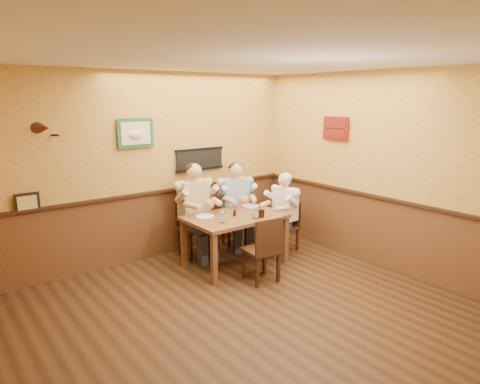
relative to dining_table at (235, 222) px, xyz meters
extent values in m
plane|color=black|center=(-0.82, -1.45, -0.66)|extent=(5.00, 5.00, 0.00)
cube|color=silver|center=(-0.82, -1.45, 2.14)|extent=(5.00, 5.00, 0.02)
cube|color=gold|center=(-0.82, 1.05, 0.74)|extent=(5.00, 0.02, 2.80)
cube|color=gold|center=(1.68, -1.45, 0.74)|extent=(0.02, 5.00, 2.80)
cube|color=brown|center=(-0.82, 1.03, -0.16)|extent=(5.00, 0.02, 1.00)
cube|color=brown|center=(1.66, -1.45, -0.16)|extent=(0.02, 5.00, 1.00)
cube|color=black|center=(0.05, 1.01, 0.79)|extent=(0.88, 0.03, 0.34)
cube|color=#1E5A2C|center=(-1.02, 1.01, 1.26)|extent=(0.54, 0.03, 0.42)
cube|color=black|center=(-2.52, 1.01, 0.46)|extent=(0.30, 0.03, 0.26)
cube|color=maroon|center=(1.64, -0.40, 1.29)|extent=(0.03, 0.48, 0.36)
cube|color=brown|center=(0.00, 0.00, 0.07)|extent=(1.40, 0.90, 0.05)
cube|color=brown|center=(-0.64, -0.39, -0.31)|extent=(0.07, 0.07, 0.70)
cube|color=brown|center=(0.64, -0.39, -0.31)|extent=(0.07, 0.07, 0.70)
cube|color=brown|center=(-0.64, 0.39, -0.31)|extent=(0.07, 0.07, 0.70)
cube|color=brown|center=(0.64, 0.39, -0.31)|extent=(0.07, 0.07, 0.70)
cylinder|color=white|center=(-0.35, -0.18, 0.15)|extent=(0.09, 0.09, 0.11)
cylinder|color=white|center=(0.14, -0.30, 0.16)|extent=(0.09, 0.09, 0.13)
cylinder|color=black|center=(0.24, -0.30, 0.15)|extent=(0.10, 0.10, 0.12)
cylinder|color=#BC3814|center=(0.01, 0.00, 0.18)|extent=(0.05, 0.05, 0.18)
cylinder|color=silver|center=(-0.23, 0.01, 0.14)|extent=(0.04, 0.04, 0.10)
cylinder|color=black|center=(-0.03, -0.02, 0.13)|extent=(0.03, 0.03, 0.08)
cylinder|color=white|center=(-0.40, 0.20, 0.10)|extent=(0.32, 0.32, 0.02)
cylinder|color=silver|center=(0.49, 0.26, 0.10)|extent=(0.34, 0.34, 0.02)
camera|label=1|loc=(-3.57, -4.76, 1.77)|focal=32.00mm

